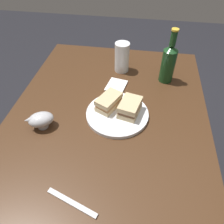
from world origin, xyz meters
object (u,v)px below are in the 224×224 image
object	(u,v)px
pint_glass	(122,59)
napkin	(116,86)
plate	(117,114)
fork	(72,203)
gravy_boat	(41,120)
cider_bottle	(169,62)
sandwich_half_left	(130,107)
sandwich_half_right	(109,102)

from	to	relation	value
pint_glass	napkin	size ratio (longest dim) A/B	1.43
plate	fork	size ratio (longest dim) A/B	1.50
plate	napkin	bearing A→B (deg)	9.32
gravy_boat	fork	world-z (taller)	gravy_boat
gravy_boat	cider_bottle	bearing A→B (deg)	-51.08
napkin	plate	bearing A→B (deg)	-170.68
sandwich_half_left	fork	size ratio (longest dim) A/B	0.70
sandwich_half_left	napkin	world-z (taller)	sandwich_half_left
sandwich_half_left	cider_bottle	size ratio (longest dim) A/B	0.46
sandwich_half_left	sandwich_half_right	world-z (taller)	sandwich_half_left
plate	sandwich_half_left	world-z (taller)	sandwich_half_left
gravy_boat	sandwich_half_left	bearing A→B (deg)	-70.72
pint_glass	cider_bottle	world-z (taller)	cider_bottle
sandwich_half_left	napkin	bearing A→B (deg)	23.74
sandwich_half_left	cider_bottle	bearing A→B (deg)	-28.80
cider_bottle	fork	bearing A→B (deg)	157.06
sandwich_half_right	pint_glass	distance (m)	0.32
pint_glass	napkin	xyz separation A→B (m)	(-0.15, 0.01, -0.06)
plate	sandwich_half_left	distance (m)	0.07
pint_glass	fork	xyz separation A→B (m)	(-0.75, 0.06, -0.07)
sandwich_half_right	gravy_boat	xyz separation A→B (m)	(-0.14, 0.25, -0.00)
sandwich_half_left	fork	xyz separation A→B (m)	(-0.41, 0.14, -0.04)
pint_glass	napkin	bearing A→B (deg)	177.16
sandwich_half_left	fork	bearing A→B (deg)	161.48
gravy_boat	napkin	distance (m)	0.41
plate	fork	distance (m)	0.41
sandwich_half_left	gravy_boat	xyz separation A→B (m)	(-0.12, 0.35, -0.00)
sandwich_half_left	pint_glass	bearing A→B (deg)	12.76
plate	gravy_boat	distance (m)	0.32
plate	sandwich_half_right	xyz separation A→B (m)	(0.03, 0.04, 0.04)
cider_bottle	gravy_boat	bearing A→B (deg)	128.92
gravy_boat	cider_bottle	distance (m)	0.65
pint_glass	sandwich_half_right	bearing A→B (deg)	176.97
gravy_boat	napkin	bearing A→B (deg)	-39.83
sandwich_half_right	sandwich_half_left	bearing A→B (deg)	-103.61
plate	sandwich_half_right	world-z (taller)	sandwich_half_right
pint_glass	cider_bottle	bearing A→B (deg)	-103.49
plate	cider_bottle	xyz separation A→B (m)	(0.29, -0.21, 0.10)
cider_bottle	napkin	size ratio (longest dim) A/B	2.47
fork	cider_bottle	bearing A→B (deg)	-94.27
sandwich_half_right	pint_glass	world-z (taller)	pint_glass
pint_glass	napkin	distance (m)	0.16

